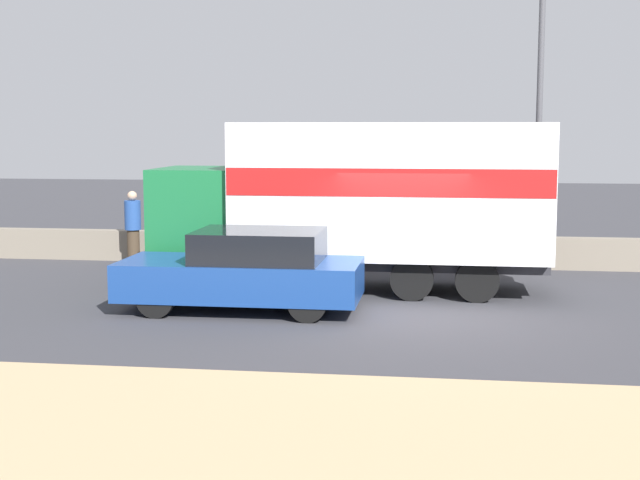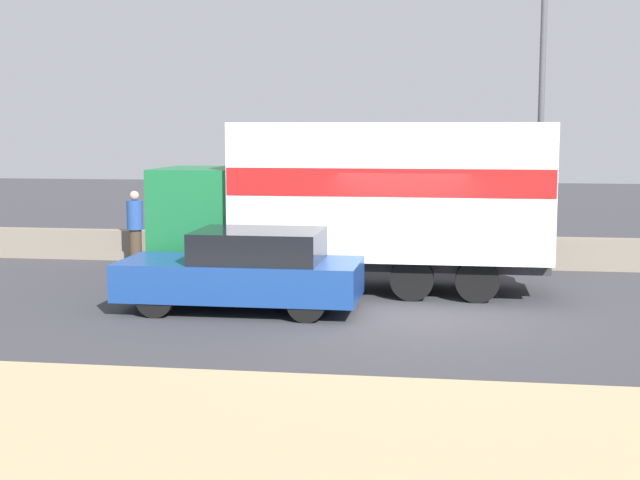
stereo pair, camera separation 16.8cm
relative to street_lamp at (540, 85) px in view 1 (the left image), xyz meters
name	(u,v)px [view 1 (the left image)]	position (x,y,z in m)	size (l,w,h in m)	color
ground_plane	(399,314)	(-2.87, -4.89, -4.31)	(80.00, 80.00, 0.00)	#38383D
dirt_shoulder_foreground	(367,443)	(-2.87, -11.61, -4.29)	(60.00, 5.02, 0.04)	tan
stone_wall_backdrop	(411,251)	(-2.87, 0.85, -3.92)	(60.00, 0.35, 0.77)	gray
street_lamp	(540,85)	(0.00, 0.00, 0.00)	(0.56, 0.28, 7.50)	#4C4C51
box_truck	(365,196)	(-3.69, -2.56, -2.34)	(8.03, 2.59, 3.45)	#196B38
car_hatchback	(246,271)	(-5.67, -4.94, -3.56)	(4.40, 1.86, 1.50)	navy
pedestrian	(133,226)	(-9.66, 0.19, -3.36)	(0.40, 0.40, 1.82)	#473828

